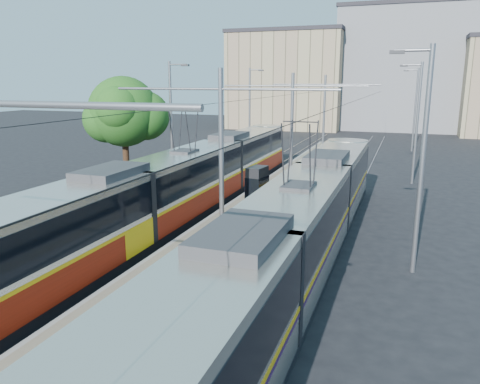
% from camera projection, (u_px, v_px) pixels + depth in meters
% --- Properties ---
extents(ground, '(160.00, 160.00, 0.00)m').
position_uv_depth(ground, '(109.00, 348.00, 12.24)').
color(ground, black).
rests_on(ground, ground).
extents(platform, '(4.00, 50.00, 0.30)m').
position_uv_depth(platform, '(278.00, 196.00, 27.78)').
color(platform, gray).
rests_on(platform, ground).
extents(tactile_strip_left, '(0.70, 50.00, 0.01)m').
position_uv_depth(tactile_strip_left, '(255.00, 191.00, 28.21)').
color(tactile_strip_left, gray).
rests_on(tactile_strip_left, platform).
extents(tactile_strip_right, '(0.70, 50.00, 0.01)m').
position_uv_depth(tactile_strip_right, '(302.00, 195.00, 27.27)').
color(tactile_strip_right, gray).
rests_on(tactile_strip_right, platform).
extents(rails, '(8.71, 70.00, 0.03)m').
position_uv_depth(rails, '(278.00, 198.00, 27.81)').
color(rails, gray).
rests_on(rails, ground).
extents(tram_left, '(2.43, 31.73, 5.50)m').
position_uv_depth(tram_left, '(186.00, 183.00, 24.00)').
color(tram_left, black).
rests_on(tram_left, ground).
extents(tram_right, '(2.43, 28.92, 5.50)m').
position_uv_depth(tram_right, '(297.00, 228.00, 16.18)').
color(tram_right, black).
rests_on(tram_right, ground).
extents(catenary, '(9.20, 70.00, 7.00)m').
position_uv_depth(catenary, '(266.00, 126.00, 24.15)').
color(catenary, slate).
rests_on(catenary, platform).
extents(street_lamps, '(15.18, 38.22, 8.00)m').
position_uv_depth(street_lamps, '(295.00, 122.00, 30.50)').
color(street_lamps, slate).
rests_on(street_lamps, ground).
extents(shelter, '(0.87, 1.27, 2.62)m').
position_uv_depth(shelter, '(257.00, 193.00, 22.00)').
color(shelter, black).
rests_on(shelter, platform).
extents(tree, '(4.90, 4.53, 7.12)m').
position_uv_depth(tree, '(129.00, 113.00, 29.76)').
color(tree, '#382314').
rests_on(tree, ground).
extents(building_left, '(16.32, 12.24, 13.78)m').
position_uv_depth(building_left, '(290.00, 80.00, 68.87)').
color(building_left, '#9B8E69').
rests_on(building_left, ground).
extents(building_centre, '(18.36, 14.28, 16.84)m').
position_uv_depth(building_centre, '(405.00, 69.00, 66.95)').
color(building_centre, slate).
rests_on(building_centre, ground).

